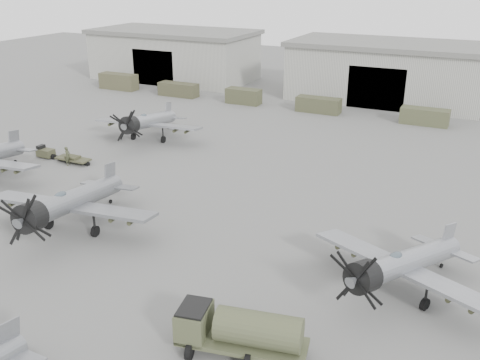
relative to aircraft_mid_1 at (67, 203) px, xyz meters
The scene contains 14 objects.
ground 14.04m from the aircraft_mid_1, 27.62° to the right, with size 220.00×220.00×0.00m, color #626260.
hangar_left 61.27m from the aircraft_mid_1, 114.88° to the left, with size 29.00×14.80×8.70m.
hangar_center 56.92m from the aircraft_mid_1, 77.58° to the left, with size 29.00×14.80×8.70m.
support_truck_0 52.52m from the aircraft_mid_1, 123.86° to the left, with size 6.64×2.20×2.59m, color #46452E.
support_truck_1 47.02m from the aircraft_mid_1, 111.94° to the left, with size 6.42×2.20×2.08m, color #3F3E29.
support_truck_2 44.05m from the aircraft_mid_1, 98.02° to the left, with size 5.19×2.20×2.24m, color #40422B.
support_truck_3 43.97m from the aircraft_mid_1, 82.77° to the left, with size 6.20×2.20×2.10m, color #41432C.
support_truck_4 47.93m from the aircraft_mid_1, 65.49° to the left, with size 6.07×2.20×2.12m, color #464930.
aircraft_mid_1 is the anchor object (origin of this frame).
aircraft_mid_2 24.31m from the aircraft_mid_1, ahead, with size 12.16×11.01×4.97m.
aircraft_far_0 23.34m from the aircraft_mid_1, 110.59° to the left, with size 13.06×11.76×5.19m.
fuel_tanker 19.00m from the aircraft_mid_1, 20.59° to the right, with size 7.16×4.05×2.65m.
tug_trailer 18.19m from the aircraft_mid_1, 137.10° to the left, with size 6.63×1.43×1.34m.
ground_crew 15.93m from the aircraft_mid_1, 133.21° to the left, with size 0.72×0.47×1.97m, color #383B26.
Camera 1 is at (15.57, -20.90, 19.09)m, focal length 40.00 mm.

